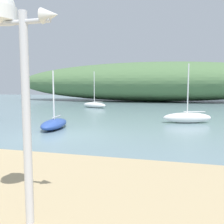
# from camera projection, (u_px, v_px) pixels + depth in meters

# --- Properties ---
(ground_plane) EXTENTS (120.00, 120.00, 0.00)m
(ground_plane) POSITION_uv_depth(u_px,v_px,m) (60.00, 135.00, 11.34)
(ground_plane) COLOR gray
(distant_hill) EXTENTS (47.38, 13.02, 6.41)m
(distant_hill) POSITION_uv_depth(u_px,v_px,m) (149.00, 82.00, 40.30)
(distant_hill) COLOR #517547
(distant_hill) RESTS_ON ground
(mast_structure) EXTENTS (1.21, 0.54, 3.40)m
(mast_structure) POSITION_uv_depth(u_px,v_px,m) (5.00, 31.00, 3.43)
(mast_structure) COLOR silver
(mast_structure) RESTS_ON beach_sand
(sailboat_far_left) EXTENTS (3.15, 1.64, 3.71)m
(sailboat_far_left) POSITION_uv_depth(u_px,v_px,m) (187.00, 117.00, 15.35)
(sailboat_far_left) COLOR white
(sailboat_far_left) RESTS_ON ground
(sailboat_mid_channel) EXTENTS (1.47, 2.95, 3.12)m
(sailboat_mid_channel) POSITION_uv_depth(u_px,v_px,m) (54.00, 124.00, 13.15)
(sailboat_mid_channel) COLOR #2D4C9E
(sailboat_mid_channel) RESTS_ON ground
(sailboat_by_sandbar) EXTENTS (3.30, 2.17, 4.01)m
(sailboat_by_sandbar) POSITION_uv_depth(u_px,v_px,m) (94.00, 105.00, 27.09)
(sailboat_by_sandbar) COLOR white
(sailboat_by_sandbar) RESTS_ON ground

